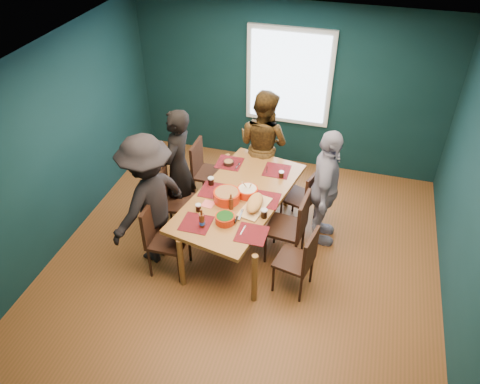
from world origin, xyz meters
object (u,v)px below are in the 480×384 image
object	(u,v)px
bowl_herbs	(225,219)
cutting_board	(255,204)
chair_right_mid	(294,224)
chair_left_far	(204,167)
person_right	(325,189)
person_back	(263,144)
bowl_salad	(227,196)
chair_left_mid	(172,197)
chair_right_near	(301,258)
chair_right_far	(306,194)
person_far_left	(178,167)
bowl_dumpling	(247,191)
person_near_left	(149,201)
dining_table	(239,200)
chair_left_near	(160,233)

from	to	relation	value
bowl_herbs	cutting_board	world-z (taller)	cutting_board
cutting_board	chair_right_mid	bearing A→B (deg)	19.76
chair_left_far	person_right	xyz separation A→B (m)	(1.85, -0.43, 0.28)
person_back	bowl_salad	bearing A→B (deg)	106.54
chair_left_mid	chair_right_near	xyz separation A→B (m)	(1.92, -0.65, -0.02)
chair_right_far	bowl_herbs	xyz separation A→B (m)	(-0.81, -1.15, 0.31)
person_far_left	person_right	distance (m)	2.03
person_far_left	cutting_board	xyz separation A→B (m)	(1.23, -0.50, -0.00)
person_far_left	bowl_dumpling	xyz separation A→B (m)	(1.07, -0.27, -0.01)
chair_left_mid	bowl_herbs	distance (m)	1.15
person_near_left	bowl_dumpling	xyz separation A→B (m)	(1.11, 0.59, -0.05)
bowl_salad	person_far_left	bearing A→B (deg)	152.05
chair_right_mid	chair_left_far	bearing A→B (deg)	153.93
chair_right_mid	bowl_dumpling	distance (m)	0.73
person_far_left	bowl_salad	xyz separation A→B (m)	(0.85, -0.45, 0.01)
chair_right_far	bowl_herbs	distance (m)	1.44
chair_left_far	bowl_dumpling	world-z (taller)	bowl_dumpling
chair_right_far	cutting_board	size ratio (longest dim) A/B	1.42
person_far_left	bowl_herbs	bearing A→B (deg)	49.41
chair_right_far	dining_table	bearing A→B (deg)	-124.94
person_near_left	chair_right_mid	bearing A→B (deg)	123.80
cutting_board	chair_left_mid	bearing A→B (deg)	-177.08
chair_right_near	person_right	world-z (taller)	person_right
person_back	person_right	distance (m)	1.35
person_back	chair_left_mid	bearing A→B (deg)	73.49
dining_table	cutting_board	xyz separation A→B (m)	(0.26, -0.20, 0.14)
chair_left_far	person_right	bearing A→B (deg)	-12.91
chair_left_near	person_right	bearing A→B (deg)	29.90
chair_right_far	person_back	size ratio (longest dim) A/B	0.54
chair_left_far	person_far_left	bearing A→B (deg)	-109.87
person_back	person_near_left	world-z (taller)	person_near_left
chair_left_far	cutting_board	bearing A→B (deg)	-43.50
chair_right_far	person_right	world-z (taller)	person_right
bowl_salad	bowl_herbs	bearing A→B (deg)	-75.40
cutting_board	chair_right_near	bearing A→B (deg)	-20.52
chair_left_mid	person_right	bearing A→B (deg)	-0.32
person_right	bowl_herbs	world-z (taller)	person_right
person_right	chair_right_mid	bearing A→B (deg)	144.67
chair_left_near	bowl_herbs	xyz separation A→B (m)	(0.79, 0.20, 0.26)
person_right	chair_right_near	bearing A→B (deg)	169.69
person_back	bowl_salad	world-z (taller)	person_back
person_back	bowl_salad	xyz separation A→B (m)	(-0.14, -1.38, 0.01)
chair_left_mid	bowl_herbs	bearing A→B (deg)	-41.16
chair_left_mid	chair_right_mid	bearing A→B (deg)	-14.99
chair_left_far	chair_left_mid	bearing A→B (deg)	-102.83
person_right	bowl_dumpling	xyz separation A→B (m)	(-0.96, -0.34, 0.01)
chair_left_far	chair_right_near	world-z (taller)	chair_left_far
person_far_left	person_right	xyz separation A→B (m)	(2.03, 0.07, -0.02)
dining_table	person_far_left	bearing A→B (deg)	174.36
chair_left_far	chair_right_mid	distance (m)	1.81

